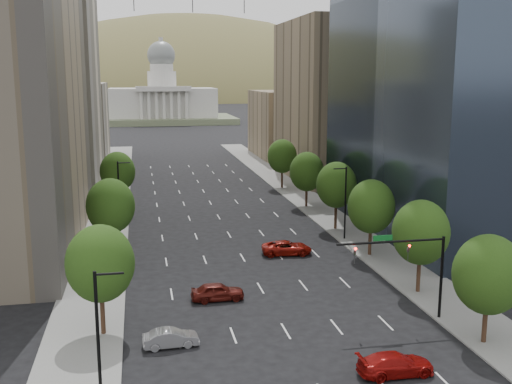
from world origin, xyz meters
TOP-DOWN VIEW (x-y plane):
  - sidewalk_left at (-15.50, 60.00)m, footprint 6.00×200.00m
  - sidewalk_right at (15.50, 60.00)m, footprint 6.00×200.00m
  - midrise_cream_left at (-25.00, 103.00)m, footprint 14.00×30.00m
  - filler_left at (-25.00, 136.00)m, footprint 14.00×26.00m
  - parking_tan_right at (25.00, 100.00)m, footprint 14.00×30.00m
  - filler_right at (25.00, 133.00)m, footprint 14.00×26.00m
  - tree_right_0 at (14.00, 25.00)m, footprint 5.20×5.20m
  - tree_right_1 at (14.00, 36.00)m, footprint 5.20×5.20m
  - tree_right_2 at (14.00, 48.00)m, footprint 5.20×5.20m
  - tree_right_3 at (14.00, 60.00)m, footprint 5.20×5.20m
  - tree_right_4 at (14.00, 74.00)m, footprint 5.20×5.20m
  - tree_right_5 at (14.00, 90.00)m, footprint 5.20×5.20m
  - tree_left_0 at (-14.00, 32.00)m, footprint 5.20×5.20m
  - tree_left_1 at (-14.00, 52.00)m, footprint 5.20×5.20m
  - tree_left_2 at (-14.00, 78.00)m, footprint 5.20×5.20m
  - streetlight_rn at (13.44, 55.00)m, footprint 1.70×0.20m
  - streetlight_ls at (-13.44, 20.00)m, footprint 1.70×0.20m
  - streetlight_ln at (-13.44, 65.00)m, footprint 1.70×0.20m
  - traffic_signal at (10.53, 30.00)m, footprint 9.12×0.40m
  - capitol at (0.00, 249.71)m, footprint 60.00×40.00m
  - foothills at (34.67, 599.39)m, footprint 720.00×413.00m
  - car_red_near at (5.52, 21.72)m, footprint 5.25×2.22m
  - car_maroon at (-4.38, 37.67)m, footprint 4.73×1.95m
  - car_silver at (-9.00, 28.90)m, footprint 4.20×1.70m
  - car_red_far at (5.07, 50.22)m, footprint 5.77×3.00m

SIDE VIEW (x-z plane):
  - foothills at x=34.67m, z-range -169.28..93.72m
  - sidewalk_left at x=-15.50m, z-range 0.00..0.15m
  - sidewalk_right at x=15.50m, z-range 0.00..0.15m
  - car_silver at x=-9.00m, z-range 0.00..1.35m
  - car_red_near at x=5.52m, z-range 0.00..1.51m
  - car_red_far at x=5.07m, z-range 0.00..1.55m
  - car_maroon at x=-4.38m, z-range 0.00..1.61m
  - streetlight_rn at x=13.44m, z-range 0.34..9.34m
  - streetlight_ls at x=-13.44m, z-range 0.34..9.34m
  - streetlight_ln at x=-13.44m, z-range 0.34..9.34m
  - traffic_signal at x=10.53m, z-range 1.49..8.86m
  - tree_right_0 at x=14.00m, z-range 1.19..9.58m
  - tree_right_4 at x=14.00m, z-range 1.23..9.69m
  - tree_right_2 at x=14.00m, z-range 1.30..9.91m
  - tree_left_2 at x=-14.00m, z-range 1.34..10.02m
  - tree_right_1 at x=14.00m, z-range 1.37..10.12m
  - tree_right_5 at x=14.00m, z-range 1.37..10.12m
  - tree_left_0 at x=-14.00m, z-range 1.37..10.12m
  - tree_right_3 at x=14.00m, z-range 1.44..10.34m
  - tree_left_1 at x=-14.00m, z-range 1.48..10.45m
  - filler_right at x=25.00m, z-range 0.00..16.00m
  - capitol at x=0.00m, z-range -9.02..26.18m
  - filler_left at x=-25.00m, z-range 0.00..18.00m
  - parking_tan_right at x=25.00m, z-range 0.00..30.00m
  - midrise_cream_left at x=-25.00m, z-range 0.00..35.00m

